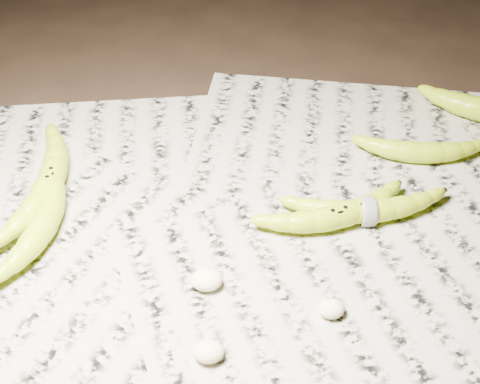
{
  "coord_description": "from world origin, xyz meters",
  "views": [
    {
      "loc": [
        -0.05,
        -0.63,
        0.62
      ],
      "look_at": [
        -0.03,
        0.0,
        0.05
      ],
      "focal_mm": 50.0,
      "sensor_mm": 36.0,
      "label": 1
    }
  ],
  "objects_px": {
    "banana_upper_a": "(421,150)",
    "banana_left_b": "(47,215)",
    "banana_left_a": "(49,180)",
    "banana_taped": "(368,209)",
    "banana_center": "(337,214)"
  },
  "relations": [
    {
      "from": "banana_center",
      "to": "banana_upper_a",
      "type": "height_order",
      "value": "banana_center"
    },
    {
      "from": "banana_left_a",
      "to": "banana_left_b",
      "type": "bearing_deg",
      "value": -166.15
    },
    {
      "from": "banana_taped",
      "to": "banana_upper_a",
      "type": "xyz_separation_m",
      "value": [
        0.1,
        0.12,
        -0.0
      ]
    },
    {
      "from": "banana_taped",
      "to": "banana_upper_a",
      "type": "distance_m",
      "value": 0.16
    },
    {
      "from": "banana_left_a",
      "to": "banana_taped",
      "type": "bearing_deg",
      "value": -92.65
    },
    {
      "from": "banana_upper_a",
      "to": "banana_taped",
      "type": "bearing_deg",
      "value": -123.58
    },
    {
      "from": "banana_center",
      "to": "banana_taped",
      "type": "xyz_separation_m",
      "value": [
        0.04,
        0.01,
        -0.0
      ]
    },
    {
      "from": "banana_left_a",
      "to": "banana_left_b",
      "type": "relative_size",
      "value": 1.13
    },
    {
      "from": "banana_left_a",
      "to": "banana_left_b",
      "type": "height_order",
      "value": "same"
    },
    {
      "from": "banana_left_b",
      "to": "banana_left_a",
      "type": "bearing_deg",
      "value": 13.67
    },
    {
      "from": "banana_left_a",
      "to": "banana_center",
      "type": "bearing_deg",
      "value": -94.95
    },
    {
      "from": "banana_left_a",
      "to": "banana_upper_a",
      "type": "distance_m",
      "value": 0.52
    },
    {
      "from": "banana_upper_a",
      "to": "banana_left_b",
      "type": "bearing_deg",
      "value": -161.06
    },
    {
      "from": "banana_left_b",
      "to": "banana_taped",
      "type": "relative_size",
      "value": 0.98
    },
    {
      "from": "banana_left_a",
      "to": "banana_upper_a",
      "type": "height_order",
      "value": "banana_left_a"
    }
  ]
}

